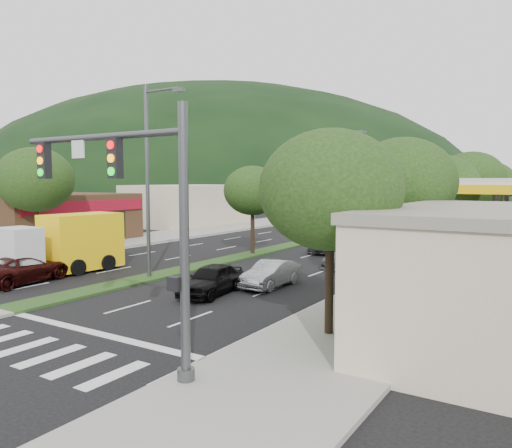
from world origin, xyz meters
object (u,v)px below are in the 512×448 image
Objects in this scene: motorhome at (421,219)px; tree_r_a at (330,190)px; tree_l_a at (35,180)px; streetlight_near at (150,172)px; traffic_signal at (136,199)px; tree_med_far at (378,182)px; suv_maroon at (22,269)px; tree_r_e at (490,183)px; sedan_silver at (271,274)px; box_truck at (69,245)px; tree_r_c at (442,187)px; car_queue_d at (366,237)px; car_queue_b at (347,257)px; car_queue_c at (376,230)px; car_queue_e at (325,243)px; streetlight_mid at (341,176)px; tree_r_b at (403,182)px; a_frame_sign at (357,308)px; tree_med_near at (253,191)px; tree_r_d at (471,180)px.

tree_r_a is at bearing -87.57° from motorhome.
streetlight_near is at bearing -8.95° from tree_l_a.
tree_med_far is at bearing 101.22° from traffic_signal.
suv_maroon is at bearing -118.35° from motorhome.
streetlight_near reaches higher than tree_med_far.
sedan_silver is at bearing -100.40° from tree_r_e.
streetlight_near is 6.63m from box_truck.
tree_r_c is 23.56m from suv_maroon.
car_queue_d is at bearing 98.16° from traffic_signal.
tree_r_e is at bearing 84.73° from car_queue_b.
tree_r_a is at bearing -78.86° from car_queue_d.
car_queue_e is at bearing -99.35° from car_queue_c.
streetlight_mid is (12.71, 23.00, 0.40)m from tree_l_a.
motorhome is (-4.55, 21.55, -3.25)m from tree_r_b.
streetlight_near is at bearing -110.37° from car_queue_d.
traffic_signal is at bearing -94.09° from tree_r_e.
car_queue_c is 10.01m from car_queue_e.
tree_r_a reaches higher than suv_maroon.
tree_r_c is 17.57m from streetlight_mid.
car_queue_b is (7.28, -16.30, -4.99)m from streetlight_mid.
car_queue_d is at bearing -73.93° from tree_med_far.
streetlight_near is 2.02× the size of suv_maroon.
tree_r_e is 13.73m from streetlight_mid.
tree_med_far reaches higher than car_queue_c.
car_queue_b is at bearing -100.96° from tree_r_e.
traffic_signal reaches higher than a_frame_sign.
streetlight_near is 2.17× the size of car_queue_c.
tree_r_b is at bearing -75.69° from car_queue_c.
tree_med_near is at bearing -110.41° from box_truck.
car_queue_e is at bearing 130.23° from tree_r_b.
car_queue_c is at bearing 96.29° from sedan_silver.
tree_r_d is 12.18m from streetlight_mid.
tree_r_a is 41.76m from tree_med_far.
traffic_signal is 24.43m from tree_l_a.
tree_med_near reaches higher than suv_maroon.
tree_r_e is at bearing 90.00° from tree_r_a.
traffic_signal is 1.01× the size of tree_med_far.
streetlight_mid is 26.95m from box_truck.
tree_r_a is 19.95m from car_queue_e.
sedan_silver is (18.93, -0.34, -4.55)m from tree_l_a.
streetlight_mid reaches higher than tree_r_d.
tree_r_d is 1.75× the size of car_queue_b.
tree_r_d is 6.69m from motorhome.
tree_l_a is at bearing 179.28° from sedan_silver.
a_frame_sign reaches higher than sedan_silver.
car_queue_c is (-4.91, 33.24, -3.89)m from traffic_signal.
box_truck is (-11.35, -2.81, 0.90)m from sedan_silver.
tree_r_b is 24.09m from streetlight_mid.
tree_med_far is (0.00, 26.00, 0.58)m from tree_med_near.
a_frame_sign is (6.10, -4.55, 0.16)m from sedan_silver.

